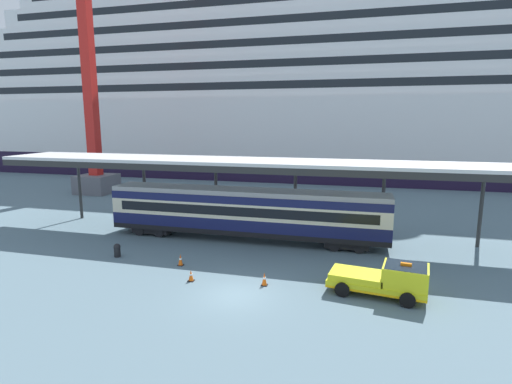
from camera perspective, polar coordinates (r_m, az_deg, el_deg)
The scene contains 10 objects.
ground_plane at distance 22.63m, azimuth -2.91°, elevation -14.50°, with size 400.00×400.00×0.00m, color slate.
cruise_ship at distance 73.06m, azimuth 16.41°, elevation 14.50°, with size 167.33×27.69×45.88m.
platform_canopy at distance 31.48m, azimuth -1.34°, elevation 4.08°, with size 42.08×5.42×6.39m.
train_carriage at distance 31.70m, azimuth -1.53°, elevation -2.84°, with size 22.13×2.81×4.11m.
service_truck at distance 23.23m, azimuth 18.15°, elevation -11.69°, with size 5.44×2.82×2.02m.
traffic_cone_near at distance 24.59m, azimuth -9.27°, elevation -11.68°, with size 0.36×0.36×0.70m.
traffic_cone_mid at distance 27.15m, azimuth -10.73°, elevation -9.49°, with size 0.36×0.36×0.79m.
traffic_cone_far at distance 23.67m, azimuth 1.20°, elevation -12.32°, with size 0.36×0.36×0.78m.
dockside_crane at distance 56.19m, azimuth -22.23°, elevation 18.08°, with size 17.11×4.40×55.91m.
quay_bollard at distance 29.90m, azimuth -19.20°, elevation -7.78°, with size 0.48×0.48×0.96m.
Camera 1 is at (6.33, -19.56, 9.45)m, focal length 28.03 mm.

